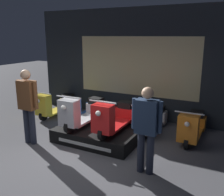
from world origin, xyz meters
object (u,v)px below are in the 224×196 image
scooter_backrow_1 (84,109)px  scooter_display_right (115,117)px  scooter_display_left (83,112)px  scooter_backrow_4 (192,127)px  scooter_backrow_0 (56,105)px  person_left_browsing (28,101)px  scooter_backrow_3 (151,120)px  person_right_browsing (146,125)px  scooter_backrow_2 (115,114)px

scooter_backrow_1 → scooter_display_right: bearing=-33.9°
scooter_display_left → scooter_backrow_4: (2.39, 1.04, -0.31)m
scooter_display_right → scooter_display_left: bearing=180.0°
scooter_backrow_0 → person_left_browsing: person_left_browsing is taller
scooter_backrow_3 → person_right_browsing: (0.55, -1.92, 0.59)m
scooter_display_right → person_right_browsing: bearing=-39.8°
person_right_browsing → scooter_backrow_4: bearing=75.9°
scooter_backrow_0 → scooter_backrow_4: 4.11m
scooter_backrow_1 → person_left_browsing: (-0.19, -1.92, 0.68)m
scooter_backrow_1 → scooter_backrow_2: 1.03m
scooter_backrow_1 → person_right_browsing: size_ratio=1.00×
scooter_backrow_3 → person_left_browsing: (-2.25, -1.92, 0.68)m
scooter_backrow_0 → scooter_backrow_2: 2.05m
person_right_browsing → scooter_backrow_0: bearing=152.1°
scooter_backrow_4 → scooter_backrow_1: bearing=180.0°
scooter_backrow_0 → scooter_backrow_3: 3.08m
scooter_backrow_4 → scooter_backrow_2: bearing=180.0°
scooter_display_right → scooter_backrow_4: scooter_display_right is taller
scooter_display_right → scooter_backrow_1: size_ratio=1.00×
scooter_display_right → scooter_backrow_1: 1.89m
scooter_display_left → person_right_browsing: person_right_browsing is taller
scooter_backrow_1 → scooter_backrow_0: bearing=180.0°
scooter_backrow_3 → person_left_browsing: person_left_browsing is taller
scooter_backrow_0 → scooter_backrow_4: bearing=0.0°
scooter_backrow_4 → person_left_browsing: bearing=-149.7°
scooter_backrow_2 → person_left_browsing: bearing=-122.5°
scooter_backrow_2 → scooter_display_right: bearing=-63.3°
scooter_backrow_3 → scooter_backrow_4: size_ratio=1.00×
scooter_backrow_2 → scooter_backrow_4: bearing=0.0°
scooter_backrow_3 → person_left_browsing: size_ratio=0.93×
scooter_backrow_0 → scooter_display_right: bearing=-22.0°
scooter_backrow_1 → scooter_backrow_3: bearing=0.0°
person_left_browsing → scooter_backrow_0: bearing=113.5°
scooter_backrow_3 → scooter_backrow_2: bearing=180.0°
scooter_backrow_0 → person_left_browsing: (0.83, -1.92, 0.68)m
scooter_display_right → scooter_backrow_0: size_ratio=1.00×
scooter_backrow_0 → scooter_backrow_1: (1.03, 0.00, 0.00)m
scooter_display_right → person_right_browsing: size_ratio=1.00×
scooter_backrow_2 → scooter_backrow_4: size_ratio=1.00×
scooter_backrow_0 → scooter_backrow_2: size_ratio=1.00×
scooter_backrow_3 → person_right_browsing: size_ratio=1.00×
scooter_backrow_2 → scooter_backrow_1: bearing=180.0°
scooter_backrow_4 → person_right_browsing: bearing=-104.1°
scooter_backrow_0 → scooter_backrow_1: bearing=0.0°
scooter_backrow_3 → person_right_browsing: bearing=-74.1°
scooter_display_right → scooter_backrow_4: bearing=34.3°
scooter_backrow_1 → scooter_backrow_2: size_ratio=1.00×
scooter_display_left → person_right_browsing: 2.12m
scooter_display_right → scooter_backrow_0: bearing=158.0°
scooter_display_right → scooter_backrow_0: 2.80m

